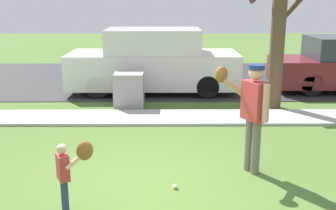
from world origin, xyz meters
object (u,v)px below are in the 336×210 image
Objects in this scene: parked_van_white at (153,62)px; person_adult at (252,107)px; utility_cabinet at (129,90)px; baseball at (175,186)px; street_tree_near at (279,20)px; person_child at (70,167)px.

person_adult is at bearing 106.23° from parked_van_white.
parked_van_white is (0.58, 1.79, 0.45)m from utility_cabinet.
parked_van_white is (-0.51, 6.60, 0.87)m from baseball.
person_adult is 0.36× the size of parked_van_white.
parked_van_white is at bearing -100.17° from person_adult.
utility_cabinet is at bearing 178.93° from street_tree_near.
street_tree_near is at bearing 149.67° from parked_van_white.
parked_van_white is (0.88, 7.32, 0.24)m from person_child.
baseball is 5.87m from street_tree_near.
person_adult is at bearing -109.38° from street_tree_near.
person_adult reaches higher than baseball.
utility_cabinet is at bearing 71.89° from parked_van_white.
baseball is at bearing 1.02° from person_adult.
person_child is 7.38m from parked_van_white.
person_adult is 24.03× the size of baseball.
utility_cabinet is 0.22× the size of street_tree_near.
person_adult is 1.97× the size of utility_cabinet.
person_child is at bearing -126.60° from street_tree_near.
person_child is 0.20× the size of parked_van_white.
baseball is 0.01× the size of parked_van_white.
person_adult is at bearing 27.42° from baseball.
baseball is at bearing -119.40° from street_tree_near.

